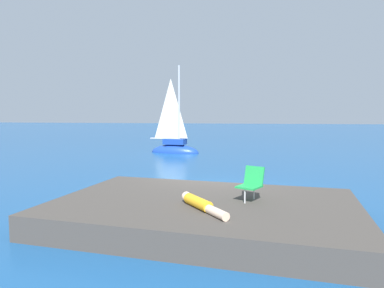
% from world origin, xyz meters
% --- Properties ---
extents(ground_plane, '(160.00, 160.00, 0.00)m').
position_xyz_m(ground_plane, '(0.00, 0.00, 0.00)').
color(ground_plane, navy).
extents(shore_ledge, '(7.48, 5.34, 0.56)m').
position_xyz_m(shore_ledge, '(0.15, -3.45, 0.28)').
color(shore_ledge, '#423D38').
rests_on(shore_ledge, ground).
extents(boulder_seaward, '(1.31, 1.20, 0.78)m').
position_xyz_m(boulder_seaward, '(2.41, -1.25, 0.00)').
color(boulder_seaward, '#393A38').
rests_on(boulder_seaward, ground).
extents(boulder_inland, '(1.41, 1.53, 0.85)m').
position_xyz_m(boulder_inland, '(3.12, -0.87, 0.00)').
color(boulder_inland, '#3E3B39').
rests_on(boulder_inland, ground).
extents(sailboat_near, '(3.47, 1.57, 6.31)m').
position_xyz_m(sailboat_near, '(-3.82, 10.97, 0.34)').
color(sailboat_near, '#193D99').
rests_on(sailboat_near, ground).
extents(person_sunbather, '(1.20, 1.47, 0.25)m').
position_xyz_m(person_sunbather, '(0.17, -4.23, 0.67)').
color(person_sunbather, gold).
rests_on(person_sunbather, shore_ledge).
extents(beach_chair, '(0.69, 0.75, 0.80)m').
position_xyz_m(beach_chair, '(1.24, -3.26, 1.00)').
color(beach_chair, green).
rests_on(beach_chair, shore_ledge).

